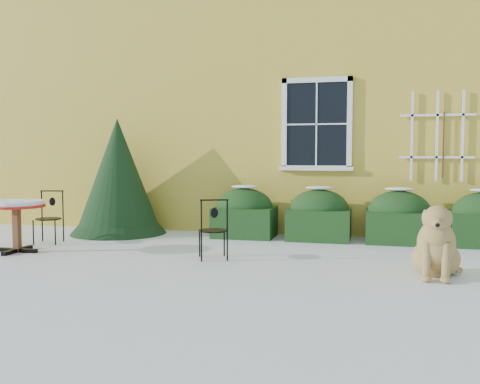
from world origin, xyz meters
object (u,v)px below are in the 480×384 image
(bistro_table, at_px, (16,209))
(patio_chair_far, at_px, (49,217))
(patio_chair_near, at_px, (213,229))
(evergreen_shrub, at_px, (118,187))
(dog, at_px, (436,247))

(bistro_table, height_order, patio_chair_far, patio_chair_far)
(bistro_table, distance_m, patio_chair_near, 2.99)
(patio_chair_near, distance_m, patio_chair_far, 3.08)
(evergreen_shrub, distance_m, dog, 5.77)
(patio_chair_near, bearing_deg, evergreen_shrub, -61.12)
(patio_chair_near, xyz_separation_m, dog, (2.85, -0.44, -0.06))
(dog, bearing_deg, patio_chair_far, 174.55)
(bistro_table, height_order, dog, dog)
(patio_chair_near, height_order, patio_chair_far, patio_chair_far)
(evergreen_shrub, xyz_separation_m, patio_chair_far, (-0.61, -1.24, -0.42))
(evergreen_shrub, height_order, patio_chair_far, evergreen_shrub)
(evergreen_shrub, relative_size, patio_chair_near, 2.49)
(evergreen_shrub, distance_m, bistro_table, 2.19)
(dog, bearing_deg, evergreen_shrub, 161.13)
(evergreen_shrub, height_order, bistro_table, evergreen_shrub)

